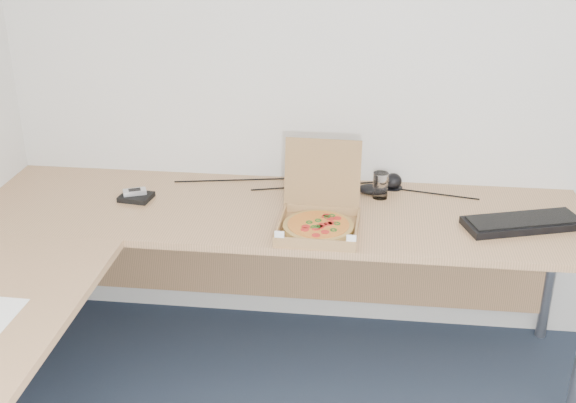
# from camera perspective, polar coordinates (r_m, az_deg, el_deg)

# --- Properties ---
(room_shell) EXTENTS (3.50, 3.50, 2.50)m
(room_shell) POSITION_cam_1_polar(r_m,az_deg,el_deg) (1.50, 11.41, -5.75)
(room_shell) COLOR silver
(room_shell) RESTS_ON ground
(desk) EXTENTS (2.50, 2.20, 0.73)m
(desk) POSITION_cam_1_polar(r_m,az_deg,el_deg) (2.70, -8.71, -4.58)
(desk) COLOR tan
(desk) RESTS_ON ground
(pizza_box) EXTENTS (0.30, 0.35, 0.31)m
(pizza_box) POSITION_cam_1_polar(r_m,az_deg,el_deg) (2.81, 2.42, -1.55)
(pizza_box) COLOR #A07444
(pizza_box) RESTS_ON desk
(drinking_glass) EXTENTS (0.06, 0.06, 0.11)m
(drinking_glass) POSITION_cam_1_polar(r_m,az_deg,el_deg) (3.11, 7.24, 1.26)
(drinking_glass) COLOR white
(drinking_glass) RESTS_ON desk
(keyboard) EXTENTS (0.49, 0.29, 0.03)m
(keyboard) POSITION_cam_1_polar(r_m,az_deg,el_deg) (2.99, 17.88, -1.63)
(keyboard) COLOR black
(keyboard) RESTS_ON desk
(mouse) EXTENTS (0.12, 0.09, 0.04)m
(mouse) POSITION_cam_1_polar(r_m,az_deg,el_deg) (3.16, 6.48, 0.96)
(mouse) COLOR black
(mouse) RESTS_ON desk
(wallet) EXTENTS (0.14, 0.12, 0.02)m
(wallet) POSITION_cam_1_polar(r_m,az_deg,el_deg) (3.15, -11.80, 0.35)
(wallet) COLOR black
(wallet) RESTS_ON desk
(phone) EXTENTS (0.11, 0.08, 0.02)m
(phone) POSITION_cam_1_polar(r_m,az_deg,el_deg) (3.15, -11.91, 0.75)
(phone) COLOR #B2B5BA
(phone) RESTS_ON wallet
(dome_speaker) EXTENTS (0.09, 0.09, 0.07)m
(dome_speaker) POSITION_cam_1_polar(r_m,az_deg,el_deg) (3.22, 8.22, 1.66)
(dome_speaker) COLOR black
(dome_speaker) RESTS_ON desk
(cable_bundle) EXTENTS (0.65, 0.13, 0.01)m
(cable_bundle) POSITION_cam_1_polar(r_m,az_deg,el_deg) (3.22, 2.32, 1.24)
(cable_bundle) COLOR black
(cable_bundle) RESTS_ON desk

